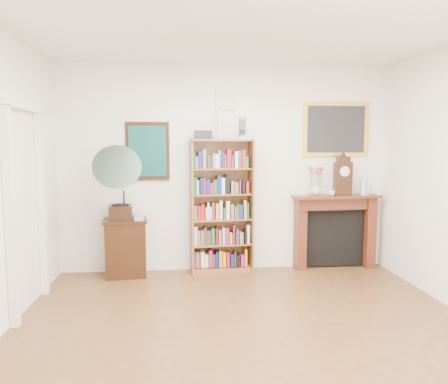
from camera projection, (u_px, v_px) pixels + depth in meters
name	position (u px, v px, depth m)	size (l,w,h in m)	color
room	(256.00, 186.00, 3.53)	(4.51, 5.01, 2.81)	#5A321B
door_casing	(26.00, 191.00, 4.52)	(0.08, 1.02, 2.17)	white
teal_poster	(148.00, 151.00, 5.86)	(0.58, 0.04, 0.78)	black
small_picture	(225.00, 99.00, 5.89)	(0.26, 0.04, 0.30)	white
gilt_painting	(336.00, 129.00, 6.08)	(0.95, 0.04, 0.75)	yellow
bookshelf	(222.00, 199.00, 5.88)	(0.86, 0.37, 2.08)	brown
side_cabinet	(126.00, 248.00, 5.76)	(0.56, 0.41, 0.77)	black
fireplace	(335.00, 225.00, 6.15)	(1.25, 0.37, 1.04)	#4D1F12
gramophone	(118.00, 178.00, 5.51)	(0.67, 0.80, 0.97)	black
cd_stack	(138.00, 217.00, 5.62)	(0.12, 0.12, 0.08)	#B6B7C3
mantel_clock	(343.00, 177.00, 6.02)	(0.23, 0.14, 0.54)	black
flower_vase	(315.00, 189.00, 6.05)	(0.16, 0.16, 0.16)	silver
teacup	(332.00, 193.00, 6.00)	(0.09, 0.09, 0.07)	silver
bottle_left	(363.00, 187.00, 6.06)	(0.07, 0.07, 0.24)	silver
bottle_right	(367.00, 188.00, 6.11)	(0.06, 0.06, 0.20)	silver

